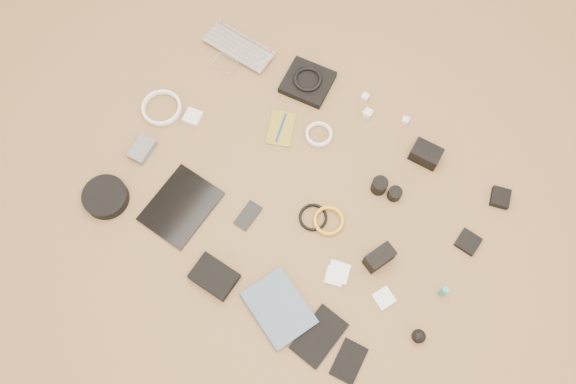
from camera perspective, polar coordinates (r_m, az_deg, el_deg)
The scene contains 33 objects.
laptop at distance 2.45m, azimuth -5.63°, elevation 13.69°, with size 0.30×0.21×0.02m, color #B5B4B9.
headphone_pouch at distance 2.37m, azimuth 1.99°, elevation 11.08°, with size 0.19×0.18×0.03m, color black.
headphones at distance 2.34m, azimuth 2.01°, elevation 11.39°, with size 0.12×0.12×0.01m, color black.
charger_a at distance 2.35m, azimuth 7.84°, elevation 9.53°, with size 0.03×0.03×0.03m, color silver.
charger_b at distance 2.31m, azimuth 8.08°, elevation 7.92°, with size 0.03×0.03×0.03m, color silver.
charger_c at distance 2.33m, azimuth 11.85°, elevation 7.12°, with size 0.03×0.03×0.02m, color silver.
charger_d at distance 2.31m, azimuth 8.12°, elevation 7.89°, with size 0.03×0.03×0.03m, color silver.
dslr_camera at distance 2.26m, azimuth 13.82°, elevation 3.75°, with size 0.11×0.08×0.07m, color black.
lens_pouch at distance 2.29m, azimuth 20.76°, elevation -0.54°, with size 0.07×0.08×0.03m, color black.
notebook_olive at distance 2.27m, azimuth -0.72°, elevation 6.47°, with size 0.10×0.15×0.01m, color olive.
pen_blue at distance 2.26m, azimuth -0.72°, elevation 6.57°, with size 0.01×0.01×0.13m, color navy.
cable_white_a at distance 2.26m, azimuth 3.14°, elevation 5.80°, with size 0.11×0.11×0.01m, color white.
lens_a at distance 2.17m, azimuth 9.26°, elevation 0.65°, with size 0.06×0.06×0.07m, color black.
lens_b at distance 2.17m, azimuth 10.78°, elevation -0.18°, with size 0.05×0.05×0.05m, color black.
card_reader at distance 2.20m, azimuth 17.83°, elevation -4.86°, with size 0.08×0.08×0.02m, color black.
power_brick at distance 2.32m, azimuth -9.64°, elevation 7.48°, with size 0.07×0.07×0.03m, color silver.
cable_white_b at distance 2.37m, azimuth -12.68°, elevation 8.27°, with size 0.16×0.16×0.01m, color white.
cable_black at distance 2.13m, azimuth 2.56°, elevation -2.63°, with size 0.11×0.11×0.01m, color black.
cable_yellow at distance 2.12m, azimuth 4.12°, elevation -3.00°, with size 0.12×0.12×0.01m, color orange.
flash at distance 2.07m, azimuth 9.26°, elevation -6.60°, with size 0.06×0.11×0.08m, color black.
lens_cleaner at distance 2.09m, azimuth 15.50°, elevation -9.70°, with size 0.02×0.02×0.08m, color teal.
battery_charger at distance 2.29m, azimuth -14.63°, elevation 4.23°, with size 0.07×0.11×0.03m, color #59585E.
tablet at distance 2.18m, azimuth -10.82°, elevation -1.44°, with size 0.22×0.28×0.01m, color black.
phone at distance 2.13m, azimuth -4.08°, elevation -2.41°, with size 0.06×0.11×0.01m, color black.
filter_case_left at distance 2.07m, azimuth 4.75°, elevation -8.51°, with size 0.07×0.07×0.01m, color silver.
filter_case_mid at distance 2.08m, azimuth 5.15°, elevation -8.11°, with size 0.08×0.08×0.01m, color silver.
filter_case_right at distance 2.08m, azimuth 9.73°, elevation -10.58°, with size 0.07×0.07×0.01m, color silver.
air_blower at distance 2.06m, azimuth 13.14°, elevation -14.08°, with size 0.05×0.05×0.05m, color black.
headphone_case at distance 2.24m, azimuth -18.03°, elevation -0.49°, with size 0.17×0.17×0.05m, color black.
drive_case at distance 2.07m, azimuth -7.50°, elevation -8.50°, with size 0.16×0.11×0.04m, color black.
paperback at distance 2.03m, azimuth -3.10°, elevation -13.12°, with size 0.18×0.24×0.02m, color #3F566B.
notebook_black_a at distance 2.03m, azimuth 3.18°, elevation -14.41°, with size 0.12×0.19×0.01m, color black.
notebook_black_b at distance 2.03m, azimuth 6.19°, elevation -16.73°, with size 0.09×0.14×0.01m, color black.
Camera 1 is at (0.42, -0.63, 2.02)m, focal length 35.00 mm.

